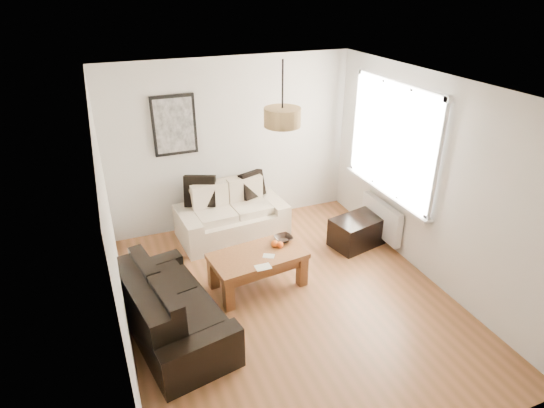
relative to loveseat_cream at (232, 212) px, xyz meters
name	(u,v)px	position (x,y,z in m)	size (l,w,h in m)	color
floor	(290,300)	(0.19, -1.78, -0.40)	(4.50, 4.50, 0.00)	brown
ceiling	(295,88)	(0.19, -1.78, 2.20)	(3.80, 4.50, 0.00)	white
wall_back	(232,144)	(0.19, 0.47, 0.90)	(3.80, 0.04, 2.60)	silver
wall_front	(424,344)	(0.19, -4.03, 0.90)	(3.80, 0.04, 2.60)	silver
wall_left	(112,239)	(-1.71, -1.78, 0.90)	(0.04, 4.50, 2.60)	silver
wall_right	(431,181)	(2.09, -1.78, 0.90)	(0.04, 4.50, 2.60)	silver
window_bay	(393,139)	(2.05, -0.98, 1.20)	(0.14, 1.90, 1.60)	white
radiator	(381,219)	(2.01, -0.98, -0.02)	(0.10, 0.90, 0.52)	white
poster	(174,125)	(-0.66, 0.44, 1.30)	(0.62, 0.04, 0.87)	black
pendant_shade	(282,117)	(0.19, -1.48, 1.83)	(0.40, 0.40, 0.20)	tan
loveseat_cream	(232,212)	(0.00, 0.00, 0.00)	(1.59, 0.87, 0.79)	#BDAE98
sofa_leather	(171,305)	(-1.24, -1.81, -0.02)	(1.74, 0.85, 0.75)	black
coffee_table	(258,270)	(-0.07, -1.35, -0.16)	(1.17, 0.64, 0.48)	brown
ottoman	(357,231)	(1.64, -0.94, -0.18)	(0.76, 0.49, 0.43)	black
cushion_left	(200,191)	(-0.42, 0.19, 0.34)	(0.46, 0.14, 0.46)	black
cushion_right	(252,185)	(0.40, 0.19, 0.31)	(0.40, 0.12, 0.40)	black
fruit_bowl	(284,239)	(0.36, -1.17, 0.11)	(0.24, 0.24, 0.06)	black
orange_a	(279,244)	(0.24, -1.29, 0.12)	(0.06, 0.06, 0.06)	#DF5D12
orange_b	(280,245)	(0.25, -1.31, 0.12)	(0.08, 0.08, 0.08)	#FD5B15
orange_c	(275,244)	(0.19, -1.26, 0.12)	(0.09, 0.09, 0.09)	orange
papers	(263,267)	(-0.11, -1.65, 0.09)	(0.19, 0.13, 0.01)	beige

